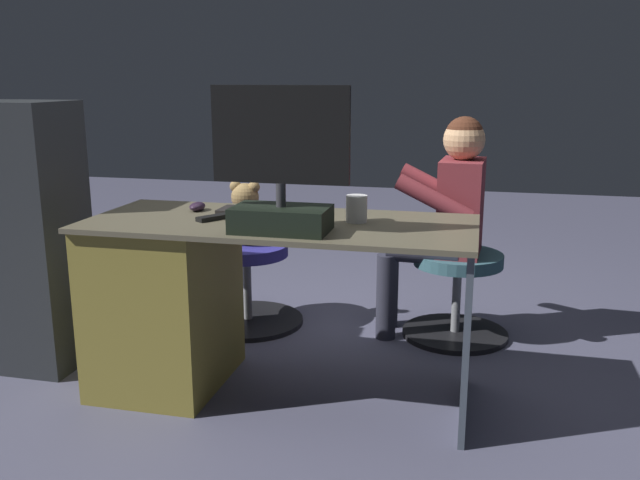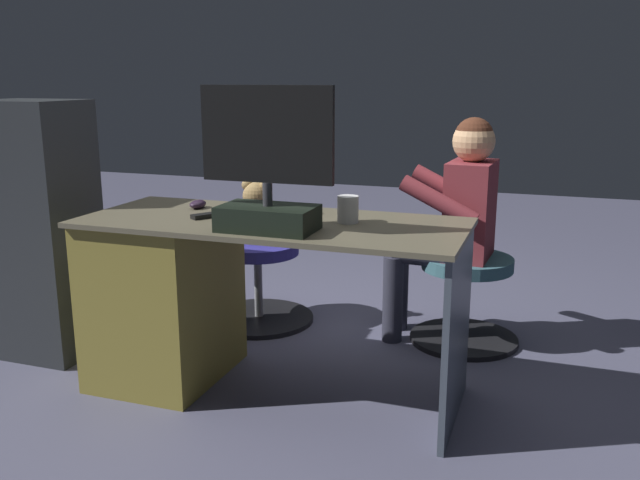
{
  "view_description": "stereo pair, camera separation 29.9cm",
  "coord_description": "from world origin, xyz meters",
  "px_view_note": "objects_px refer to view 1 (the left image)",
  "views": [
    {
      "loc": [
        -0.75,
        2.91,
        1.28
      ],
      "look_at": [
        -0.08,
        0.08,
        0.58
      ],
      "focal_mm": 38.16,
      "sensor_mm": 36.0,
      "label": 1
    },
    {
      "loc": [
        -1.04,
        2.83,
        1.28
      ],
      "look_at": [
        -0.08,
        0.08,
        0.58
      ],
      "focal_mm": 38.16,
      "sensor_mm": 36.0,
      "label": 2
    }
  ],
  "objects_px": {
    "tv_remote": "(215,217)",
    "visitor_chair": "(457,288)",
    "monitor": "(281,185)",
    "computer_mouse": "(197,206)",
    "office_chair_teddy": "(247,281)",
    "teddy_bear": "(246,216)",
    "keyboard": "(269,212)",
    "desk": "(186,297)",
    "cup": "(357,209)",
    "person": "(445,209)"
  },
  "relations": [
    {
      "from": "tv_remote",
      "to": "teddy_bear",
      "type": "relative_size",
      "value": 0.45
    },
    {
      "from": "cup",
      "to": "computer_mouse",
      "type": "bearing_deg",
      "value": -5.66
    },
    {
      "from": "office_chair_teddy",
      "to": "visitor_chair",
      "type": "distance_m",
      "value": 1.08
    },
    {
      "from": "office_chair_teddy",
      "to": "teddy_bear",
      "type": "xyz_separation_m",
      "value": [
        0.0,
        -0.01,
        0.34
      ]
    },
    {
      "from": "keyboard",
      "to": "person",
      "type": "height_order",
      "value": "person"
    },
    {
      "from": "person",
      "to": "monitor",
      "type": "bearing_deg",
      "value": 61.24
    },
    {
      "from": "desk",
      "to": "office_chair_teddy",
      "type": "relative_size",
      "value": 2.61
    },
    {
      "from": "tv_remote",
      "to": "visitor_chair",
      "type": "xyz_separation_m",
      "value": [
        -0.93,
        -0.85,
        -0.48
      ]
    },
    {
      "from": "teddy_bear",
      "to": "visitor_chair",
      "type": "xyz_separation_m",
      "value": [
        -1.08,
        -0.05,
        -0.32
      ]
    },
    {
      "from": "monitor",
      "to": "visitor_chair",
      "type": "xyz_separation_m",
      "value": [
        -0.61,
        -0.98,
        -0.65
      ]
    },
    {
      "from": "monitor",
      "to": "office_chair_teddy",
      "type": "height_order",
      "value": "monitor"
    },
    {
      "from": "person",
      "to": "cup",
      "type": "bearing_deg",
      "value": 68.23
    },
    {
      "from": "desk",
      "to": "monitor",
      "type": "xyz_separation_m",
      "value": [
        -0.47,
        0.17,
        0.51
      ]
    },
    {
      "from": "desk",
      "to": "computer_mouse",
      "type": "height_order",
      "value": "computer_mouse"
    },
    {
      "from": "desk",
      "to": "tv_remote",
      "type": "height_order",
      "value": "tv_remote"
    },
    {
      "from": "cup",
      "to": "office_chair_teddy",
      "type": "xyz_separation_m",
      "value": [
        0.7,
        -0.69,
        -0.55
      ]
    },
    {
      "from": "monitor",
      "to": "office_chair_teddy",
      "type": "distance_m",
      "value": 1.23
    },
    {
      "from": "tv_remote",
      "to": "teddy_bear",
      "type": "xyz_separation_m",
      "value": [
        0.15,
        -0.79,
        -0.16
      ]
    },
    {
      "from": "computer_mouse",
      "to": "cup",
      "type": "xyz_separation_m",
      "value": [
        -0.69,
        0.07,
        0.03
      ]
    },
    {
      "from": "office_chair_teddy",
      "to": "tv_remote",
      "type": "bearing_deg",
      "value": 100.95
    },
    {
      "from": "office_chair_teddy",
      "to": "keyboard",
      "type": "bearing_deg",
      "value": 117.66
    },
    {
      "from": "desk",
      "to": "computer_mouse",
      "type": "bearing_deg",
      "value": -96.91
    },
    {
      "from": "keyboard",
      "to": "tv_remote",
      "type": "bearing_deg",
      "value": 40.2
    },
    {
      "from": "keyboard",
      "to": "person",
      "type": "bearing_deg",
      "value": -134.36
    },
    {
      "from": "teddy_bear",
      "to": "visitor_chair",
      "type": "bearing_deg",
      "value": -177.18
    },
    {
      "from": "desk",
      "to": "computer_mouse",
      "type": "xyz_separation_m",
      "value": [
        -0.02,
        -0.13,
        0.36
      ]
    },
    {
      "from": "keyboard",
      "to": "visitor_chair",
      "type": "relative_size",
      "value": 0.79
    },
    {
      "from": "monitor",
      "to": "computer_mouse",
      "type": "height_order",
      "value": "monitor"
    },
    {
      "from": "visitor_chair",
      "to": "computer_mouse",
      "type": "bearing_deg",
      "value": 32.75
    },
    {
      "from": "monitor",
      "to": "person",
      "type": "bearing_deg",
      "value": -118.76
    },
    {
      "from": "monitor",
      "to": "computer_mouse",
      "type": "distance_m",
      "value": 0.56
    },
    {
      "from": "computer_mouse",
      "to": "person",
      "type": "relative_size",
      "value": 0.09
    },
    {
      "from": "monitor",
      "to": "cup",
      "type": "relative_size",
      "value": 5.01
    },
    {
      "from": "monitor",
      "to": "cup",
      "type": "distance_m",
      "value": 0.35
    },
    {
      "from": "computer_mouse",
      "to": "office_chair_teddy",
      "type": "bearing_deg",
      "value": -89.03
    },
    {
      "from": "teddy_bear",
      "to": "desk",
      "type": "bearing_deg",
      "value": 89.65
    },
    {
      "from": "computer_mouse",
      "to": "teddy_bear",
      "type": "distance_m",
      "value": 0.66
    },
    {
      "from": "visitor_chair",
      "to": "office_chair_teddy",
      "type": "bearing_deg",
      "value": 3.45
    },
    {
      "from": "keyboard",
      "to": "office_chair_teddy",
      "type": "bearing_deg",
      "value": -62.34
    },
    {
      "from": "keyboard",
      "to": "visitor_chair",
      "type": "height_order",
      "value": "keyboard"
    },
    {
      "from": "monitor",
      "to": "visitor_chair",
      "type": "relative_size",
      "value": 0.99
    },
    {
      "from": "teddy_bear",
      "to": "computer_mouse",
      "type": "bearing_deg",
      "value": 90.95
    },
    {
      "from": "teddy_bear",
      "to": "person",
      "type": "xyz_separation_m",
      "value": [
        -1.0,
        -0.05,
        0.07
      ]
    },
    {
      "from": "monitor",
      "to": "office_chair_teddy",
      "type": "xyz_separation_m",
      "value": [
        0.47,
        -0.92,
        -0.67
      ]
    },
    {
      "from": "monitor",
      "to": "tv_remote",
      "type": "bearing_deg",
      "value": -23.6
    },
    {
      "from": "teddy_bear",
      "to": "cup",
      "type": "bearing_deg",
      "value": 135.01
    },
    {
      "from": "desk",
      "to": "visitor_chair",
      "type": "height_order",
      "value": "desk"
    },
    {
      "from": "monitor",
      "to": "computer_mouse",
      "type": "relative_size",
      "value": 5.44
    },
    {
      "from": "tv_remote",
      "to": "teddy_bear",
      "type": "distance_m",
      "value": 0.82
    },
    {
      "from": "keyboard",
      "to": "teddy_bear",
      "type": "distance_m",
      "value": 0.74
    }
  ]
}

